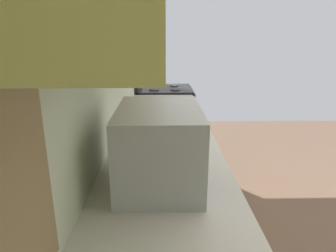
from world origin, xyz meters
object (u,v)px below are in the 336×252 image
microwave (160,146)px  bowl (178,126)px  oven_range (165,125)px  kettle (176,109)px

microwave → bowl: microwave is taller
oven_range → bowl: size_ratio=9.06×
microwave → bowl: bearing=-8.9°
microwave → bowl: size_ratio=4.09×
microwave → bowl: (0.75, -0.12, -0.14)m
oven_range → kettle: (-1.29, -0.07, 0.52)m
oven_range → microwave: bearing=179.0°
bowl → kettle: bearing=-0.0°
oven_range → microwave: size_ratio=2.22×
bowl → kettle: kettle is taller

